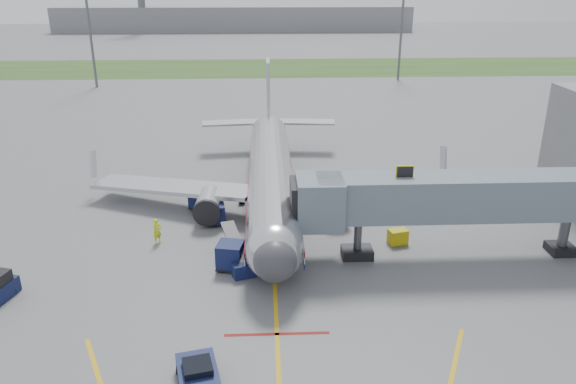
{
  "coord_description": "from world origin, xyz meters",
  "views": [
    {
      "loc": [
        -0.56,
        -30.65,
        19.22
      ],
      "look_at": [
        1.24,
        9.84,
        3.2
      ],
      "focal_mm": 35.0,
      "sensor_mm": 36.0,
      "label": 1
    }
  ],
  "objects_px": {
    "ramp_worker": "(157,231)",
    "belt_loader": "(238,259)",
    "airliner": "(271,175)",
    "pushback_tug": "(198,376)"
  },
  "relations": [
    {
      "from": "airliner",
      "to": "ramp_worker",
      "type": "bearing_deg",
      "value": -139.78
    },
    {
      "from": "ramp_worker",
      "to": "belt_loader",
      "type": "bearing_deg",
      "value": -76.67
    },
    {
      "from": "pushback_tug",
      "to": "airliner",
      "type": "bearing_deg",
      "value": 80.26
    },
    {
      "from": "airliner",
      "to": "belt_loader",
      "type": "bearing_deg",
      "value": -102.67
    },
    {
      "from": "pushback_tug",
      "to": "belt_loader",
      "type": "relative_size",
      "value": 0.72
    },
    {
      "from": "airliner",
      "to": "pushback_tug",
      "type": "relative_size",
      "value": 10.15
    },
    {
      "from": "airliner",
      "to": "belt_loader",
      "type": "relative_size",
      "value": 7.34
    },
    {
      "from": "ramp_worker",
      "to": "airliner",
      "type": "bearing_deg",
      "value": -4.58
    },
    {
      "from": "airliner",
      "to": "pushback_tug",
      "type": "height_order",
      "value": "airliner"
    },
    {
      "from": "airliner",
      "to": "ramp_worker",
      "type": "relative_size",
      "value": 18.13
    }
  ]
}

